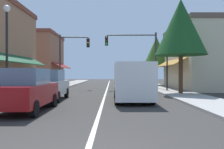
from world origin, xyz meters
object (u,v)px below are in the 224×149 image
at_px(tree_right_far, 157,52).
at_px(traffic_signal_mast_arm, 139,50).
at_px(parked_car_second_left, 50,85).
at_px(traffic_signal_left_corner, 71,53).
at_px(street_lamp_left_near, 8,38).
at_px(street_lamp_right_mid, 168,55).
at_px(tree_right_near, 182,27).
at_px(parked_car_nearest_left, 27,90).
at_px(van_in_lane, 133,81).

bearing_deg(tree_right_far, traffic_signal_mast_arm, -115.61).
height_order(parked_car_second_left, traffic_signal_left_corner, traffic_signal_left_corner).
distance_m(traffic_signal_mast_arm, street_lamp_left_near, 13.54).
bearing_deg(street_lamp_right_mid, traffic_signal_left_corner, 155.10).
relative_size(traffic_signal_mast_arm, street_lamp_left_near, 1.09).
distance_m(street_lamp_left_near, tree_right_far, 20.40).
relative_size(traffic_signal_left_corner, street_lamp_right_mid, 1.19).
xyz_separation_m(traffic_signal_mast_arm, tree_right_near, (2.45, -6.00, 1.10)).
bearing_deg(street_lamp_left_near, parked_car_nearest_left, -52.91).
distance_m(traffic_signal_mast_arm, street_lamp_right_mid, 3.93).
relative_size(traffic_signal_left_corner, tree_right_near, 0.79).
relative_size(street_lamp_left_near, tree_right_near, 0.73).
bearing_deg(van_in_lane, parked_car_second_left, 174.70).
xyz_separation_m(van_in_lane, tree_right_far, (4.40, 16.01, 3.06)).
distance_m(parked_car_second_left, tree_right_far, 18.40).
distance_m(traffic_signal_left_corner, street_lamp_right_mid, 9.83).
bearing_deg(tree_right_near, street_lamp_right_mid, 97.25).
height_order(street_lamp_left_near, tree_right_far, tree_right_far).
xyz_separation_m(parked_car_second_left, street_lamp_left_near, (-1.72, -1.62, 2.52)).
distance_m(street_lamp_right_mid, tree_right_far, 9.60).
relative_size(street_lamp_right_mid, tree_right_far, 0.76).
height_order(traffic_signal_mast_arm, traffic_signal_left_corner, traffic_signal_mast_arm).
height_order(traffic_signal_mast_arm, street_lamp_left_near, traffic_signal_mast_arm).
xyz_separation_m(street_lamp_left_near, tree_right_near, (10.41, 4.95, 1.50)).
bearing_deg(parked_car_nearest_left, street_lamp_right_mid, 51.41).
bearing_deg(traffic_signal_mast_arm, parked_car_second_left, -123.78).
bearing_deg(street_lamp_right_mid, street_lamp_left_near, -142.60).
distance_m(parked_car_nearest_left, van_in_lane, 5.95).
xyz_separation_m(parked_car_nearest_left, street_lamp_left_near, (-1.88, 2.49, 2.52)).
relative_size(van_in_lane, tree_right_far, 0.85).
distance_m(parked_car_nearest_left, traffic_signal_left_corner, 14.59).
xyz_separation_m(parked_car_nearest_left, traffic_signal_left_corner, (-0.73, 14.31, 2.74)).
relative_size(parked_car_nearest_left, traffic_signal_mast_arm, 0.74).
bearing_deg(traffic_signal_left_corner, van_in_lane, -63.10).
bearing_deg(parked_car_second_left, parked_car_nearest_left, -88.86).
bearing_deg(parked_car_second_left, tree_right_far, 58.28).
bearing_deg(van_in_lane, tree_right_far, 74.61).
height_order(parked_car_nearest_left, tree_right_far, tree_right_far).
relative_size(traffic_signal_left_corner, street_lamp_left_near, 1.08).
bearing_deg(tree_right_near, street_lamp_left_near, -154.58).
relative_size(parked_car_second_left, tree_right_far, 0.68).
distance_m(traffic_signal_left_corner, street_lamp_left_near, 11.89).
height_order(van_in_lane, tree_right_near, tree_right_near).
relative_size(parked_car_nearest_left, parked_car_second_left, 0.99).
distance_m(parked_car_second_left, tree_right_near, 10.13).
relative_size(parked_car_second_left, street_lamp_left_near, 0.81).
bearing_deg(traffic_signal_left_corner, street_lamp_left_near, -95.57).
distance_m(traffic_signal_mast_arm, tree_right_near, 6.58).
distance_m(traffic_signal_left_corner, tree_right_far, 11.19).
height_order(parked_car_nearest_left, street_lamp_right_mid, street_lamp_right_mid).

